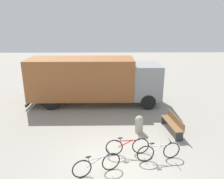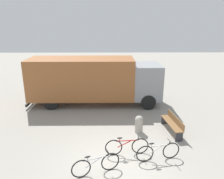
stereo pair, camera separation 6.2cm
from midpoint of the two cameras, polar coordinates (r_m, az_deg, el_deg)
The scene contains 7 objects.
ground_plane at distance 8.85m, azimuth 0.90°, elevation -18.45°, with size 60.00×60.00×0.00m, color gray.
delivery_truck at distance 13.93m, azimuth -5.07°, elevation 2.77°, with size 8.35×2.35×2.97m.
park_bench at distance 11.08m, azimuth 15.51°, elevation -8.43°, with size 0.63×1.92×0.80m.
bicycle_near at distance 8.12m, azimuth -4.25°, elevation -18.99°, with size 1.67×0.71×0.79m.
bicycle_middle at distance 9.09m, azimuth 3.83°, elevation -14.56°, with size 1.77×0.44×0.79m.
bicycle_far at distance 8.94m, azimuth 11.86°, elevation -15.56°, with size 1.75×0.50×0.79m.
bollard_near_bench at distance 10.74m, azimuth 6.94°, elevation -8.78°, with size 0.40×0.40×0.86m.
Camera 1 is at (-0.28, -7.15, 5.21)m, focal length 35.00 mm.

